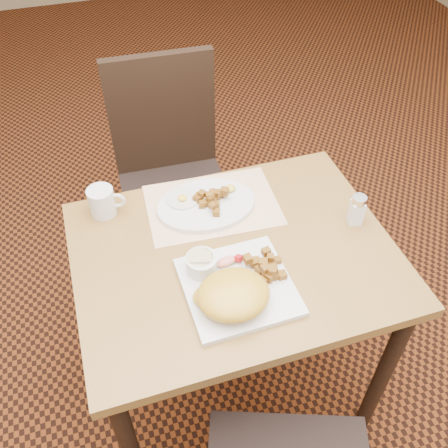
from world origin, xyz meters
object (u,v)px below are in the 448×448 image
(plate_square, at_px, (238,287))
(plate_oval, at_px, (206,205))
(salt_shaker, at_px, (357,210))
(chair_far, at_px, (171,167))
(table, at_px, (234,276))
(coffee_mug, at_px, (103,202))

(plate_square, bearing_deg, plate_oval, 88.56)
(plate_oval, relative_size, salt_shaker, 3.05)
(chair_far, height_order, plate_oval, chair_far)
(table, relative_size, coffee_mug, 8.18)
(chair_far, xyz_separation_m, plate_square, (0.00, -0.81, 0.22))
(table, bearing_deg, plate_square, -105.11)
(plate_square, relative_size, salt_shaker, 2.80)
(plate_oval, height_order, salt_shaker, salt_shaker)
(chair_far, distance_m, salt_shaker, 0.84)
(table, height_order, coffee_mug, coffee_mug)
(plate_square, distance_m, coffee_mug, 0.50)
(table, xyz_separation_m, coffee_mug, (-0.33, 0.27, 0.15))
(chair_far, bearing_deg, plate_square, 92.61)
(plate_square, xyz_separation_m, coffee_mug, (-0.29, 0.40, 0.04))
(salt_shaker, xyz_separation_m, coffee_mug, (-0.70, 0.27, -0.01))
(chair_far, bearing_deg, table, 95.49)
(plate_oval, bearing_deg, table, -82.65)
(table, bearing_deg, plate_oval, 97.35)
(plate_square, distance_m, plate_oval, 0.33)
(plate_square, bearing_deg, table, 74.89)
(salt_shaker, bearing_deg, table, -179.33)
(chair_far, relative_size, salt_shaker, 9.70)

